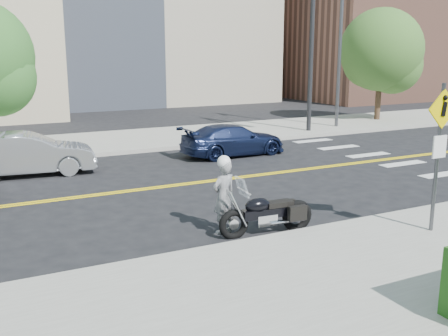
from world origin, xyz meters
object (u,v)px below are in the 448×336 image
object	(u,v)px
motorcyclist	(224,195)
parked_car_silver	(28,154)
motorcycle	(267,204)
parked_car_blue	(233,140)
pedestrian_sign	(439,144)

from	to	relation	value
motorcyclist	parked_car_silver	size ratio (longest dim) A/B	0.42
motorcycle	motorcyclist	bearing A→B (deg)	154.24
motorcycle	parked_car_blue	xyz separation A→B (m)	(3.25, 7.68, -0.06)
motorcycle	parked_car_silver	bearing A→B (deg)	119.77
motorcycle	parked_car_blue	bearing A→B (deg)	70.85
pedestrian_sign	motorcycle	bearing A→B (deg)	148.91
motorcyclist	motorcycle	world-z (taller)	motorcyclist
motorcycle	pedestrian_sign	bearing A→B (deg)	-27.33
pedestrian_sign	parked_car_silver	bearing A→B (deg)	125.07
motorcyclist	parked_car_blue	size ratio (longest dim) A/B	0.42
motorcyclist	parked_car_silver	bearing A→B (deg)	-81.43
motorcyclist	motorcycle	xyz separation A→B (m)	(0.79, -0.45, -0.20)
motorcyclist	parked_car_silver	world-z (taller)	motorcyclist
motorcycle	parked_car_silver	distance (m)	8.66
motorcyclist	motorcycle	distance (m)	0.93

